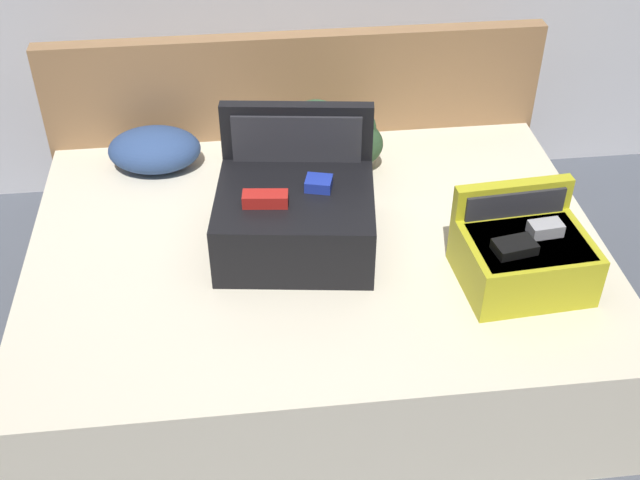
{
  "coord_description": "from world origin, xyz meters",
  "views": [
    {
      "loc": [
        -0.25,
        -1.86,
        2.26
      ],
      "look_at": [
        0.0,
        0.29,
        0.59
      ],
      "focal_mm": 44.78,
      "sensor_mm": 36.0,
      "label": 1
    }
  ],
  "objects_px": {
    "duffel_bag": "(333,140)",
    "pillow_near_headboard": "(155,150)",
    "hard_case_large": "(295,211)",
    "hard_case_medium": "(524,255)",
    "bed": "(317,294)"
  },
  "relations": [
    {
      "from": "duffel_bag",
      "to": "pillow_near_headboard",
      "type": "xyz_separation_m",
      "value": [
        -0.72,
        0.08,
        -0.04
      ]
    },
    {
      "from": "hard_case_large",
      "to": "hard_case_medium",
      "type": "xyz_separation_m",
      "value": [
        0.73,
        -0.29,
        -0.03
      ]
    },
    {
      "from": "duffel_bag",
      "to": "pillow_near_headboard",
      "type": "relative_size",
      "value": 1.21
    },
    {
      "from": "hard_case_medium",
      "to": "hard_case_large",
      "type": "bearing_deg",
      "value": 154.11
    },
    {
      "from": "hard_case_large",
      "to": "duffel_bag",
      "type": "height_order",
      "value": "hard_case_large"
    },
    {
      "from": "hard_case_medium",
      "to": "duffel_bag",
      "type": "bearing_deg",
      "value": 120.23
    },
    {
      "from": "bed",
      "to": "hard_case_medium",
      "type": "height_order",
      "value": "hard_case_medium"
    },
    {
      "from": "hard_case_medium",
      "to": "bed",
      "type": "bearing_deg",
      "value": 152.42
    },
    {
      "from": "bed",
      "to": "hard_case_large",
      "type": "xyz_separation_m",
      "value": [
        -0.07,
        0.01,
        0.39
      ]
    },
    {
      "from": "bed",
      "to": "duffel_bag",
      "type": "height_order",
      "value": "duffel_bag"
    },
    {
      "from": "bed",
      "to": "hard_case_large",
      "type": "distance_m",
      "value": 0.39
    },
    {
      "from": "hard_case_large",
      "to": "duffel_bag",
      "type": "relative_size",
      "value": 1.34
    },
    {
      "from": "bed",
      "to": "duffel_bag",
      "type": "bearing_deg",
      "value": 75.9
    },
    {
      "from": "bed",
      "to": "duffel_bag",
      "type": "xyz_separation_m",
      "value": [
        0.12,
        0.5,
        0.37
      ]
    },
    {
      "from": "bed",
      "to": "duffel_bag",
      "type": "distance_m",
      "value": 0.63
    }
  ]
}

